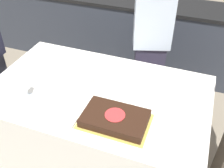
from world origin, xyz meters
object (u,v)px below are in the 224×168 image
Objects in this scene: plate_stack at (82,80)px; person_cutting_cake at (151,44)px; cake at (115,118)px; wine_glass at (25,84)px.

plate_stack is 0.13× the size of person_cutting_cake.
cake is 2.44× the size of plate_stack.
person_cutting_cake is (0.40, 0.71, 0.04)m from plate_stack.
wine_glass is at bearing 178.07° from cake.
wine_glass is 1.24m from person_cutting_cake.
plate_stack reaches higher than cake.
person_cutting_cake reaches higher than plate_stack.
plate_stack is 1.08× the size of wine_glass.
plate_stack is (-0.40, 0.32, 0.01)m from cake.
person_cutting_cake reaches higher than cake.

